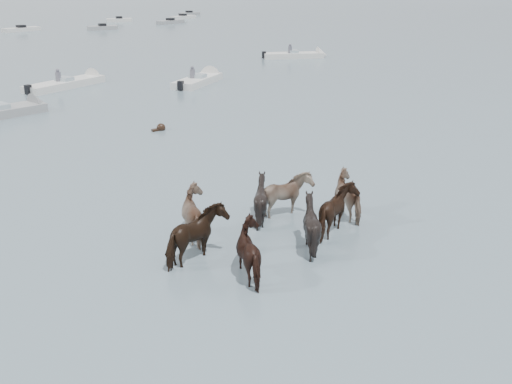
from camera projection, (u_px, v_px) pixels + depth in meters
ground at (344, 259)px, 15.58m from camera, size 400.00×400.00×0.00m
pony_herd at (275, 217)px, 16.67m from camera, size 7.44×4.57×1.63m
swimming_pony at (160, 128)px, 28.46m from camera, size 0.72×0.44×0.44m
motorboat_b at (14, 110)px, 31.64m from camera, size 5.46×2.54×1.92m
motorboat_c at (74, 82)px, 39.86m from camera, size 6.63×3.98×1.92m
motorboat_d at (202, 79)px, 41.04m from camera, size 5.61×4.40×1.92m
motorboat_e at (302, 55)px, 53.23m from camera, size 6.03×4.24×1.92m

